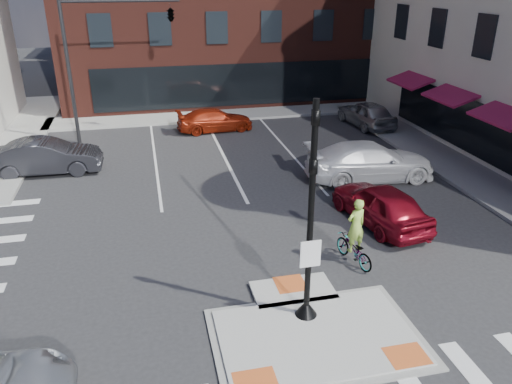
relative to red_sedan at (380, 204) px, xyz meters
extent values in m
plane|color=#28282B|center=(-4.49, -5.23, -0.78)|extent=(120.00, 120.00, 0.00)
cube|color=gray|center=(-4.49, -5.73, -0.75)|extent=(5.40, 3.60, 0.06)
cube|color=#A8A8A3|center=(-4.49, -5.73, -0.72)|extent=(5.00, 3.20, 0.12)
cube|color=#A8A8A3|center=(-4.49, -3.63, -0.72)|extent=(2.40, 1.40, 0.12)
cube|color=#D85D26|center=(-6.39, -6.93, -0.66)|extent=(1.00, 0.80, 0.01)
cube|color=#D85D26|center=(-2.59, -6.93, -0.66)|extent=(1.00, 0.80, 0.01)
cube|color=#D85D26|center=(-4.49, -3.33, -0.66)|extent=(0.90, 0.90, 0.01)
cube|color=gray|center=(-15.49, 14.77, -0.71)|extent=(3.00, 20.00, 0.15)
cube|color=gray|center=(6.31, 4.77, -0.71)|extent=(3.00, 24.00, 0.15)
cube|color=gray|center=(-1.49, 16.77, -0.71)|extent=(26.00, 3.00, 0.15)
cube|color=black|center=(-1.49, 17.77, 1.02)|extent=(20.00, 0.12, 2.80)
cube|color=black|center=(7.51, 4.77, 0.92)|extent=(0.12, 16.00, 2.60)
cube|color=#A31546|center=(6.81, 4.77, 2.27)|extent=(1.46, 3.00, 0.58)
cube|color=#A31546|center=(6.81, 10.77, 2.27)|extent=(1.46, 3.00, 0.58)
cube|color=slate|center=(-8.49, 46.77, 4.22)|extent=(10.00, 12.00, 10.00)
cone|color=black|center=(-4.49, -4.83, -0.44)|extent=(0.60, 0.60, 0.45)
cylinder|color=black|center=(-4.49, -4.83, 2.42)|extent=(0.16, 0.16, 5.80)
cube|color=white|center=(-4.49, -4.95, 1.32)|extent=(0.55, 0.04, 0.75)
imported|color=black|center=(-4.49, -4.83, 4.52)|extent=(0.18, 0.22, 1.10)
imported|color=black|center=(-4.49, -4.83, 3.32)|extent=(0.18, 0.22, 1.10)
cylinder|color=black|center=(-11.99, 12.77, 3.22)|extent=(0.20, 0.20, 8.00)
cylinder|color=black|center=(-8.99, 12.77, 6.62)|extent=(6.00, 0.14, 0.14)
imported|color=black|center=(-6.49, 12.77, 6.02)|extent=(0.48, 2.24, 0.90)
imported|color=maroon|center=(0.00, 0.00, 0.00)|extent=(2.60, 4.84, 1.57)
imported|color=white|center=(1.51, 4.21, 0.07)|extent=(6.01, 2.72, 1.71)
imported|color=#26262C|center=(-12.99, 8.26, 0.04)|extent=(5.03, 1.85, 1.65)
imported|color=#A2A6A9|center=(5.01, 12.29, 0.01)|extent=(2.39, 4.83, 1.58)
imported|color=maroon|center=(-4.23, 13.41, -0.13)|extent=(4.64, 2.17, 1.31)
imported|color=#3F3F44|center=(-2.08, -2.43, -0.31)|extent=(1.05, 1.91, 0.95)
imported|color=#9DCB47|center=(-2.08, -2.43, 0.58)|extent=(0.75, 0.58, 1.82)
camera|label=1|loc=(-8.32, -15.42, 7.91)|focal=35.00mm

